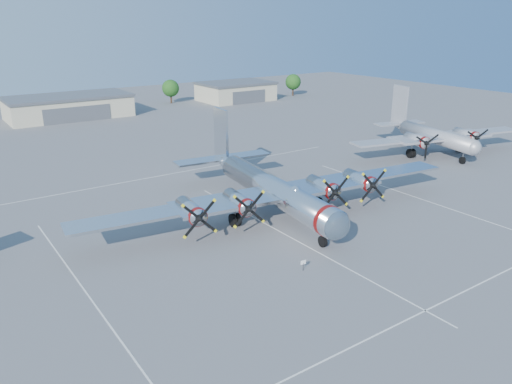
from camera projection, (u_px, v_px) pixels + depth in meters
ground at (268, 225)px, 57.95m from camera, size 260.00×260.00×0.00m
parking_lines at (277, 230)px, 56.59m from camera, size 60.00×50.08×0.01m
hangar_center at (69, 106)px, 120.68m from camera, size 28.60×14.60×5.40m
hangar_east at (236, 91)px, 146.56m from camera, size 20.60×14.60×5.40m
tree_east at (171, 88)px, 141.05m from camera, size 4.80×4.80×6.64m
tree_far_east at (293, 82)px, 155.32m from camera, size 4.80×4.80×6.64m
main_bomber_b29 at (269, 212)px, 61.92m from camera, size 52.14×38.71×10.74m
twin_engine_east at (430, 153)px, 89.33m from camera, size 38.69×31.54×10.79m
info_placard at (303, 263)px, 47.19m from camera, size 0.56×0.13×1.07m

